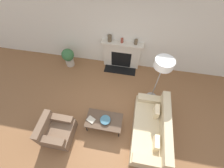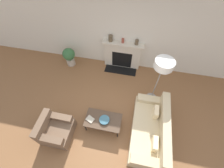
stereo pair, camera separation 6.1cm
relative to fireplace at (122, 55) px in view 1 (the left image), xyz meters
The scene contains 13 objects.
ground_plane 2.67m from the fireplace, 85.00° to the right, with size 18.00×18.00×0.00m, color brown.
wall_back 0.95m from the fireplace, 32.43° to the left, with size 18.00×0.06×2.90m.
fireplace is the anchor object (origin of this frame).
couch 2.82m from the fireplace, 64.28° to the right, with size 0.90×1.92×0.85m.
armchair_near 3.36m from the fireplace, 113.96° to the right, with size 0.82×0.80×0.70m.
coffee_table 2.56m from the fireplace, 92.66° to the right, with size 1.01×0.58×0.39m.
bowl 2.57m from the fireplace, 91.73° to the right, with size 0.29×0.29×0.06m.
book 2.66m from the fireplace, 100.34° to the right, with size 0.27×0.24×0.02m.
floor_lamp 2.03m from the fireplace, 46.42° to the right, with size 0.51×0.51×1.73m.
mantel_vase_left 0.81m from the fireplace, behind, with size 0.14×0.14×0.22m.
mantel_vase_center_left 0.64m from the fireplace, 142.71° to the left, with size 0.10×0.10×0.15m.
mantel_vase_center_right 0.79m from the fireplace, ahead, with size 0.12×0.12×0.17m.
potted_plant 2.02m from the fireplace, behind, with size 0.46×0.46×0.75m.
Camera 1 is at (0.18, -1.58, 4.35)m, focal length 24.00 mm.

